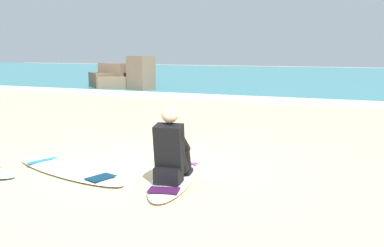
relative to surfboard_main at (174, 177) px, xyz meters
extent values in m
plane|color=#CCB584|center=(-0.50, 0.35, -0.04)|extent=(80.00, 80.00, 0.00)
cube|color=teal|center=(-0.50, 22.96, 0.01)|extent=(80.00, 28.00, 0.10)
cube|color=white|center=(-0.50, 9.26, 0.02)|extent=(80.00, 0.90, 0.11)
ellipsoid|color=white|center=(0.00, 0.00, 0.00)|extent=(1.02, 2.14, 0.07)
cube|color=purple|center=(-0.15, 0.57, 0.04)|extent=(0.49, 0.22, 0.01)
cube|color=#351037|center=(0.17, -0.64, 0.04)|extent=(0.41, 0.32, 0.01)
cube|color=black|center=(0.09, -0.36, 0.14)|extent=(0.35, 0.30, 0.20)
cylinder|color=black|center=(-0.03, -0.19, 0.29)|extent=(0.20, 0.42, 0.43)
cylinder|color=black|center=(-0.08, 0.01, 0.26)|extent=(0.15, 0.27, 0.42)
cube|color=black|center=(-0.09, 0.08, 0.07)|extent=(0.13, 0.23, 0.05)
cylinder|color=black|center=(0.17, -0.16, 0.29)|extent=(0.20, 0.42, 0.43)
cylinder|color=black|center=(0.15, 0.04, 0.26)|extent=(0.15, 0.27, 0.42)
cube|color=black|center=(0.15, 0.11, 0.07)|extent=(0.13, 0.23, 0.05)
cube|color=black|center=(0.09, -0.32, 0.49)|extent=(0.38, 0.34, 0.57)
sphere|color=beige|center=(0.08, -0.29, 0.88)|extent=(0.21, 0.21, 0.21)
cylinder|color=black|center=(-0.07, -0.19, 0.52)|extent=(0.14, 0.40, 0.31)
cylinder|color=black|center=(0.20, -0.15, 0.52)|extent=(0.14, 0.40, 0.31)
ellipsoid|color=silver|center=(-1.51, -0.28, 0.00)|extent=(2.33, 1.15, 0.07)
cube|color=#1E7FB7|center=(-2.12, -0.10, 0.04)|extent=(0.23, 0.49, 0.01)
cube|color=#0A2C40|center=(-0.82, -0.49, 0.04)|extent=(0.33, 0.42, 0.01)
cube|color=brown|center=(-7.94, 11.10, 0.53)|extent=(1.53, 1.16, 1.13)
cube|color=brown|center=(-7.90, 11.69, 0.46)|extent=(1.81, 1.81, 0.99)
cube|color=brown|center=(-7.69, 10.57, 0.26)|extent=(1.40, 1.03, 0.60)
cube|color=brown|center=(-8.31, 11.08, 0.33)|extent=(2.05, 2.05, 0.73)
cube|color=brown|center=(-6.39, 10.51, 0.69)|extent=(1.14, 0.99, 1.45)
camera|label=1|loc=(2.38, -5.06, 1.67)|focal=40.90mm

